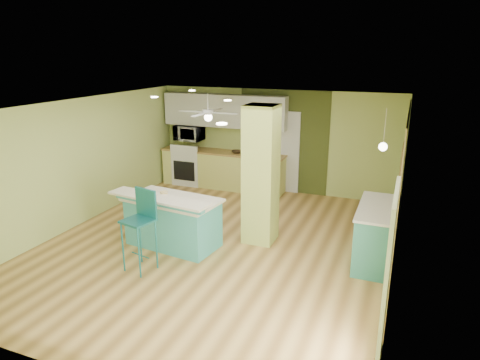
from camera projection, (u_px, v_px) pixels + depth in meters
name	position (u px, v px, depth m)	size (l,w,h in m)	color
floor	(217.00, 245.00, 7.75)	(6.00, 7.00, 0.01)	olive
ceiling	(215.00, 106.00, 7.02)	(6.00, 7.00, 0.01)	white
wall_back	(276.00, 141.00, 10.50)	(6.00, 0.01, 2.50)	#B0C267
wall_front	(68.00, 272.00, 4.27)	(6.00, 0.01, 2.50)	#B0C267
wall_left	(78.00, 163.00, 8.46)	(0.01, 7.00, 2.50)	#B0C267
wall_right	(400.00, 200.00, 6.32)	(0.01, 7.00, 2.50)	#B0C267
wood_panel	(400.00, 189.00, 6.86)	(0.02, 3.40, 2.50)	olive
olive_accent	(284.00, 142.00, 10.42)	(2.20, 0.02, 2.50)	#3F491D
interior_door	(283.00, 152.00, 10.46)	(0.82, 0.05, 2.00)	silver
french_door	(386.00, 289.00, 4.34)	(0.04, 1.08, 2.10)	white
column	(261.00, 175.00, 7.60)	(0.55, 0.55, 2.50)	#ADBC57
kitchen_run	(223.00, 169.00, 10.92)	(3.25, 0.63, 0.94)	#D6D871
stove	(190.00, 166.00, 11.25)	(0.76, 0.66, 1.08)	white
upper_cabinets	(224.00, 111.00, 10.60)	(3.20, 0.34, 0.80)	silver
microwave	(189.00, 133.00, 11.00)	(0.70, 0.48, 0.39)	white
ceiling_fan	(208.00, 113.00, 9.32)	(1.41, 1.41, 0.61)	white
pendant_lamp	(383.00, 147.00, 6.93)	(0.14, 0.14, 0.69)	silver
wall_decor	(401.00, 168.00, 6.96)	(0.03, 0.90, 0.70)	brown
peninsula	(172.00, 221.00, 7.61)	(1.94, 1.22, 1.02)	teal
bar_stool	(142.00, 217.00, 6.69)	(0.52, 0.52, 1.31)	#1B6F7C
side_counter	(376.00, 234.00, 7.02)	(0.64, 1.50, 0.97)	teal
fruit_bowl	(237.00, 152.00, 10.61)	(0.27, 0.27, 0.07)	#342415
canister	(164.00, 196.00, 7.39)	(0.13, 0.13, 0.16)	gold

